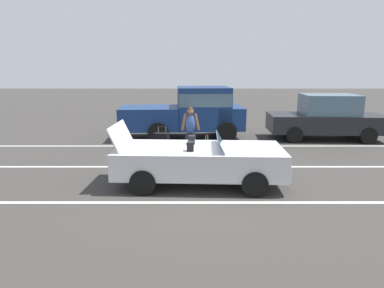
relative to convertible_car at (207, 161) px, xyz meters
The scene contains 11 objects.
ground_plane 0.62m from the convertible_car, behind, with size 80.00×80.00×0.00m, color #383533.
lot_line_near 1.39m from the convertible_car, 99.10° to the right, with size 18.00×0.12×0.01m, color silver.
lot_line_mid 1.59m from the convertible_car, 97.71° to the left, with size 18.00×0.12×0.01m, color silver.
lot_line_far 4.21m from the convertible_car, 92.72° to the left, with size 18.00×0.12×0.01m, color silver.
convertible_car is the anchor object (origin of this frame).
suitcase_large_black 3.23m from the convertible_car, 115.70° to the left, with size 0.53×0.38×0.96m.
suitcase_medium_bright 2.22m from the convertible_car, 86.26° to the left, with size 0.36×0.46×0.82m.
duffel_bag 2.35m from the convertible_car, 118.25° to the left, with size 0.42×0.67×0.34m.
traveler_person 2.51m from the convertible_car, 99.90° to the left, with size 0.61×0.25×1.65m.
parked_sedan_near 7.46m from the convertible_car, 47.14° to the left, with size 4.59×2.06×1.82m.
parked_pickup_truck_far 5.77m from the convertible_car, 93.88° to the left, with size 5.11×2.29×2.10m.
Camera 1 is at (-0.18, -8.05, 2.86)m, focal length 31.38 mm.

